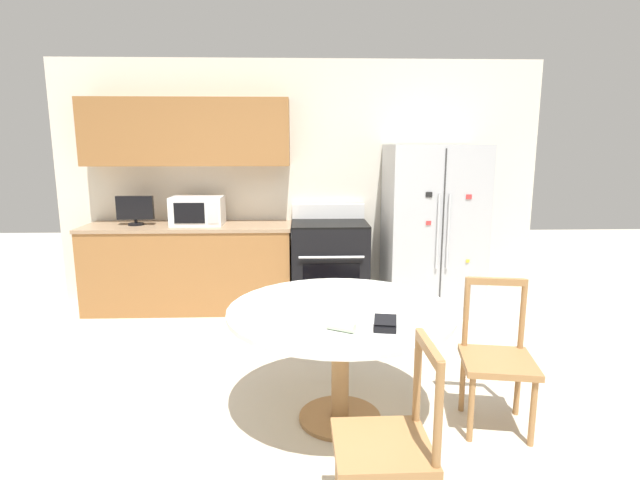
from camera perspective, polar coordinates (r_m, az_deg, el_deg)
ground_plane at (r=3.33m, az=-2.56°, el=-20.24°), size 14.00×14.00×0.00m
back_wall at (r=5.46m, az=-5.67°, el=7.94°), size 5.20×0.44×2.60m
kitchen_counter at (r=5.43m, az=-14.61°, el=-2.99°), size 2.13×0.64×0.90m
refrigerator at (r=5.29m, az=12.68°, el=1.25°), size 0.95×0.81×1.72m
oven_range at (r=5.27m, az=1.09°, el=-2.84°), size 0.79×0.68×1.08m
microwave at (r=5.29m, az=-13.81°, el=3.27°), size 0.52×0.36×0.29m
countertop_tv at (r=5.46m, az=-20.38°, el=3.30°), size 0.37×0.16×0.30m
dining_table at (r=3.11m, az=2.37°, el=-9.85°), size 1.38×1.38×0.74m
dining_chair_near at (r=2.36m, az=7.86°, el=-22.20°), size 0.43×0.43×0.90m
dining_chair_right at (r=3.30m, az=19.58°, el=-12.69°), size 0.48×0.48×0.90m
candle_glass at (r=2.95m, az=-2.60°, el=-7.80°), size 0.08×0.08×0.09m
folded_napkin at (r=2.70m, az=2.45°, el=-9.83°), size 0.16×0.12×0.05m
wallet at (r=2.74m, az=7.46°, el=-9.57°), size 0.14×0.15×0.07m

